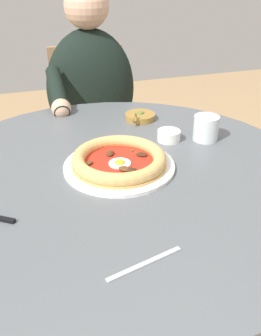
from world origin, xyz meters
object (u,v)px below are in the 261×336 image
Objects in this scene: dining_table at (118,209)px; diner_person at (93,133)px; fork_utensil at (145,264)px; pizza_on_plate at (119,161)px; ramekin_capers at (169,135)px; cafe_chair_diner at (90,120)px; olive_pan at (140,116)px; water_glass at (206,130)px.

dining_table is 0.76m from diner_person.
pizza_on_plate is at bearing -98.82° from fork_utensil.
pizza_on_plate is at bearing 31.78° from ramekin_capers.
diner_person is (-0.14, -1.09, -0.22)m from fork_utensil.
pizza_on_plate is 1.85× the size of fork_utensil.
ramekin_capers is at bearing -117.17° from fork_utensil.
diner_person reaches higher than cafe_chair_diner.
diner_person is (0.08, -0.42, -0.23)m from olive_pan.
water_glass is 0.09× the size of cafe_chair_diner.
water_glass is 0.83m from cafe_chair_diner.
water_glass reaches higher than fork_utensil.
dining_table is at bearing -97.36° from fork_utensil.
ramekin_capers is (-0.20, -0.14, 0.13)m from dining_table.
cafe_chair_diner reaches higher than olive_pan.
olive_pan is at bearing -108.16° from fork_utensil.
ramekin_capers is 0.66m from diner_person.
cafe_chair_diner is (-0.02, -0.14, 0.01)m from diner_person.
olive_pan is 0.10× the size of diner_person.
cafe_chair_diner is (0.06, -0.56, -0.23)m from olive_pan.
water_glass is at bearing -163.07° from pizza_on_plate.
olive_pan is 0.14× the size of cafe_chair_diner.
olive_pan reaches higher than fork_utensil.
olive_pan is 0.49m from diner_person.
dining_table is at bearing 63.34° from pizza_on_plate.
diner_person is (0.22, -0.63, -0.25)m from water_glass.
olive_pan is at bearing -118.08° from dining_table.
water_glass is (-0.30, -0.09, 0.01)m from pizza_on_plate.
water_glass is 1.10× the size of ramekin_capers.
dining_table is 3.64× the size of pizza_on_plate.
cafe_chair_diner reaches higher than water_glass.
olive_pan is at bearing 100.81° from diner_person.
diner_person is at bearing -70.93° from water_glass.
pizza_on_plate reaches higher than dining_table.
pizza_on_plate is at bearing 83.56° from diner_person.
fork_utensil is at bearing 82.76° from diner_person.
cafe_chair_diner is (0.20, -0.77, -0.25)m from water_glass.
pizza_on_plate is 0.35× the size of cafe_chair_diner.
ramekin_capers is at bearing 100.27° from diner_person.
diner_person reaches higher than pizza_on_plate.
diner_person is at bearing -96.44° from pizza_on_plate.
water_glass is 0.58m from fork_utensil.
dining_table is at bearing 82.82° from diner_person.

